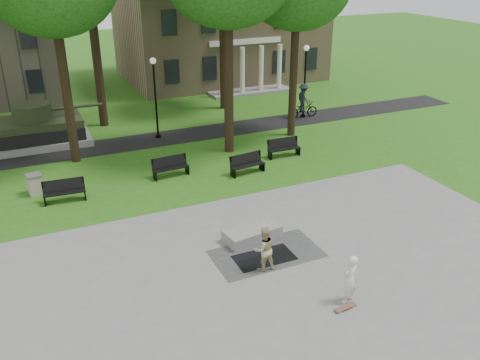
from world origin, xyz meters
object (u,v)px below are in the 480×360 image
object	(u,v)px
cyclist	(303,104)
park_bench_0	(64,190)
friend_watching	(264,249)
concrete_block	(252,234)
trash_bin	(35,184)
skateboarder	(350,279)

from	to	relation	value
cyclist	park_bench_0	bearing A→B (deg)	114.24
friend_watching	park_bench_0	size ratio (longest dim) A/B	0.90
concrete_block	trash_bin	xyz separation A→B (m)	(-7.32, 7.70, 0.24)
concrete_block	cyclist	distance (m)	16.18
park_bench_0	trash_bin	distance (m)	1.73
friend_watching	skateboarder	bearing A→B (deg)	122.63
concrete_block	park_bench_0	xyz separation A→B (m)	(-6.19, 6.40, 0.28)
skateboarder	trash_bin	xyz separation A→B (m)	(-8.43, 12.42, -0.38)
park_bench_0	trash_bin	xyz separation A→B (m)	(-1.13, 1.31, -0.04)
skateboarder	friend_watching	size ratio (longest dim) A/B	1.03
concrete_block	park_bench_0	bearing A→B (deg)	134.08
concrete_block	friend_watching	world-z (taller)	friend_watching
concrete_block	skateboarder	world-z (taller)	skateboarder
concrete_block	skateboarder	distance (m)	4.88
friend_watching	concrete_block	bearing A→B (deg)	-103.22
skateboarder	park_bench_0	xyz separation A→B (m)	(-7.30, 11.11, -0.34)
cyclist	trash_bin	size ratio (longest dim) A/B	2.38
concrete_block	cyclist	bearing A→B (deg)	52.54
skateboarder	trash_bin	world-z (taller)	skateboarder
park_bench_0	concrete_block	bearing A→B (deg)	-41.64
concrete_block	friend_watching	size ratio (longest dim) A/B	1.34
skateboarder	friend_watching	distance (m)	3.16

